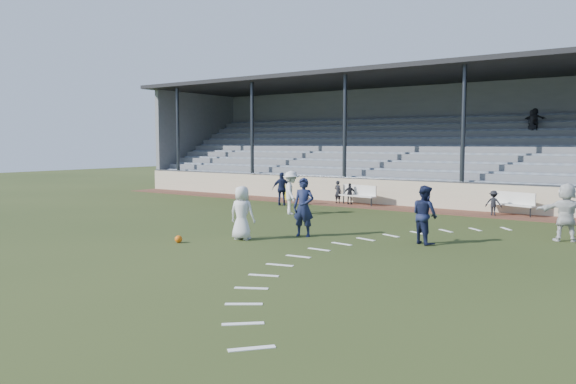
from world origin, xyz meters
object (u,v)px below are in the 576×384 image
(bench_left, at_px, (358,193))
(player_navy_lead, at_px, (304,207))
(trash_bin, at_px, (288,193))
(football, at_px, (179,239))
(bench_right, at_px, (512,201))
(player_white_lead, at_px, (242,213))

(bench_left, distance_m, player_navy_lead, 9.57)
(trash_bin, height_order, player_navy_lead, player_navy_lead)
(bench_left, distance_m, football, 12.25)
(bench_left, relative_size, bench_right, 1.01)
(bench_right, bearing_deg, player_white_lead, -98.54)
(trash_bin, distance_m, football, 12.97)
(trash_bin, bearing_deg, player_white_lead, -61.29)
(football, xyz_separation_m, player_navy_lead, (2.41, 3.13, 0.83))
(bench_left, relative_size, football, 9.14)
(player_navy_lead, bearing_deg, trash_bin, 114.57)
(bench_left, xyz_separation_m, player_white_lead, (1.70, -10.69, 0.25))
(bench_right, bearing_deg, trash_bin, -160.80)
(bench_right, bearing_deg, football, -100.14)
(player_white_lead, bearing_deg, trash_bin, -72.62)
(trash_bin, height_order, football, trash_bin)
(bench_right, height_order, football, bench_right)
(bench_left, bearing_deg, football, -76.91)
(bench_left, distance_m, bench_right, 7.01)
(trash_bin, xyz_separation_m, player_navy_lead, (7.02, -8.99, 0.55))
(football, xyz_separation_m, player_white_lead, (1.19, 1.54, 0.72))
(football, height_order, player_navy_lead, player_navy_lead)
(football, bearing_deg, bench_left, 92.41)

